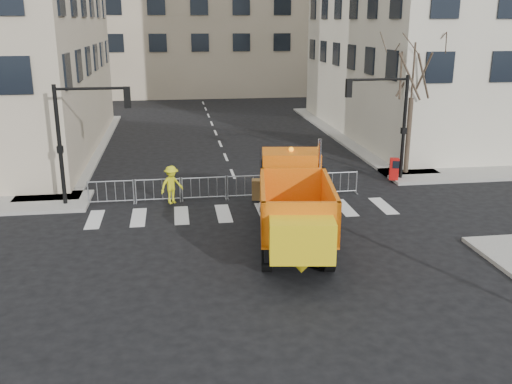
{
  "coord_description": "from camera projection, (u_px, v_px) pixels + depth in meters",
  "views": [
    {
      "loc": [
        -3.09,
        -17.7,
        7.97
      ],
      "look_at": [
        -0.12,
        2.5,
        1.82
      ],
      "focal_mm": 40.0,
      "sensor_mm": 36.0,
      "label": 1
    }
  ],
  "objects": [
    {
      "name": "traffic_light_right",
      "position": [
        404.0,
        129.0,
        28.9
      ],
      "size": [
        0.18,
        0.18,
        5.4
      ],
      "primitive_type": "cylinder",
      "color": "black",
      "rests_on": "ground"
    },
    {
      "name": "street_tree",
      "position": [
        411.0,
        105.0,
        29.64
      ],
      "size": [
        3.0,
        3.0,
        7.5
      ],
      "primitive_type": null,
      "color": "#382B21",
      "rests_on": "ground"
    },
    {
      "name": "crowd_barriers",
      "position": [
        227.0,
        187.0,
        26.44
      ],
      "size": [
        12.6,
        0.6,
        1.1
      ],
      "primitive_type": null,
      "color": "#9EA0A5",
      "rests_on": "ground"
    },
    {
      "name": "newspaper_box",
      "position": [
        394.0,
        169.0,
        29.11
      ],
      "size": [
        0.55,
        0.51,
        1.1
      ],
      "primitive_type": "cube",
      "rotation": [
        0.0,
        0.0,
        -0.29
      ],
      "color": "#B7100E",
      "rests_on": "sidewalk_back"
    },
    {
      "name": "sidewalk_back",
      "position": [
        240.0,
        191.0,
        27.53
      ],
      "size": [
        64.0,
        5.0,
        0.15
      ],
      "primitive_type": "cube",
      "color": "gray",
      "rests_on": "ground"
    },
    {
      "name": "cop_b",
      "position": [
        317.0,
        184.0,
        25.47
      ],
      "size": [
        1.06,
        0.89,
        1.95
      ],
      "primitive_type": "imported",
      "rotation": [
        0.0,
        0.0,
        3.31
      ],
      "color": "black",
      "rests_on": "ground"
    },
    {
      "name": "traffic_light_left",
      "position": [
        60.0,
        147.0,
        24.71
      ],
      "size": [
        0.18,
        0.18,
        5.4
      ],
      "primitive_type": "cylinder",
      "color": "black",
      "rests_on": "ground"
    },
    {
      "name": "ground",
      "position": [
        270.0,
        263.0,
        19.5
      ],
      "size": [
        120.0,
        120.0,
        0.0
      ],
      "primitive_type": "plane",
      "color": "black",
      "rests_on": "ground"
    },
    {
      "name": "worker",
      "position": [
        172.0,
        185.0,
        25.2
      ],
      "size": [
        1.28,
        1.13,
        1.71
      ],
      "primitive_type": "imported",
      "rotation": [
        0.0,
        0.0,
        0.57
      ],
      "color": "yellow",
      "rests_on": "sidewalk_back"
    },
    {
      "name": "plow_truck",
      "position": [
        294.0,
        202.0,
        20.69
      ],
      "size": [
        3.99,
        9.83,
        3.71
      ],
      "rotation": [
        0.0,
        0.0,
        1.43
      ],
      "color": "black",
      "rests_on": "ground"
    },
    {
      "name": "cop_c",
      "position": [
        318.0,
        184.0,
        25.42
      ],
      "size": [
        1.0,
        1.23,
        1.96
      ],
      "primitive_type": "imported",
      "rotation": [
        0.0,
        0.0,
        4.17
      ],
      "color": "black",
      "rests_on": "ground"
    },
    {
      "name": "cop_a",
      "position": [
        284.0,
        189.0,
        25.29
      ],
      "size": [
        0.62,
        0.43,
        1.61
      ],
      "primitive_type": "imported",
      "rotation": [
        0.0,
        0.0,
        3.06
      ],
      "color": "black",
      "rests_on": "ground"
    }
  ]
}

